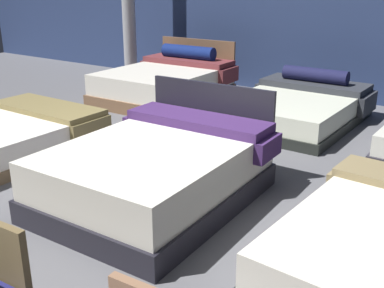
% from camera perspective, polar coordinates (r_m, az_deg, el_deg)
% --- Properties ---
extents(ground_plane, '(18.00, 18.00, 0.02)m').
position_cam_1_polar(ground_plane, '(4.19, -5.03, -7.49)').
color(ground_plane, '#5B5B60').
extents(bed_3, '(1.58, 1.93, 0.42)m').
position_cam_1_polar(bed_3, '(5.74, -21.59, 0.89)').
color(bed_3, brown).
rests_on(bed_3, ground_plane).
extents(bed_4, '(1.59, 1.98, 0.91)m').
position_cam_1_polar(bed_4, '(4.16, -4.11, -3.24)').
color(bed_4, black).
rests_on(bed_4, ground_plane).
extents(bed_6, '(1.70, 2.08, 0.89)m').
position_cam_1_polar(bed_6, '(7.71, -3.09, 7.46)').
color(bed_6, brown).
rests_on(bed_6, ground_plane).
extents(bed_7, '(1.65, 2.11, 0.66)m').
position_cam_1_polar(bed_7, '(6.64, 12.62, 4.42)').
color(bed_7, black).
rests_on(bed_7, ground_plane).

